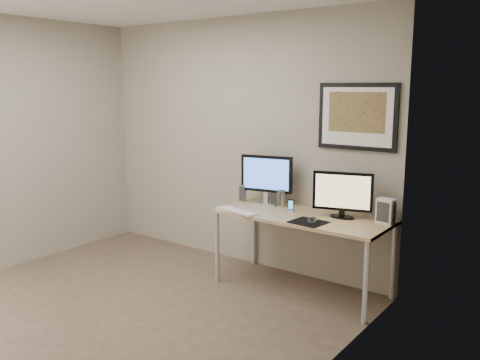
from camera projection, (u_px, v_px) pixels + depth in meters
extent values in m
plane|color=brown|center=(118.00, 312.00, 4.30)|extent=(3.60, 3.60, 0.00)
plane|color=gray|center=(238.00, 142.00, 5.41)|extent=(3.60, 0.00, 3.60)
plane|color=gray|center=(310.00, 187.00, 3.02)|extent=(0.00, 3.40, 3.40)
cube|color=olive|center=(302.00, 216.00, 4.66)|extent=(1.60, 0.70, 0.03)
cylinder|color=silver|center=(217.00, 247.00, 4.92)|extent=(0.04, 0.04, 0.70)
cylinder|color=silver|center=(254.00, 233.00, 5.41)|extent=(0.04, 0.04, 0.70)
cylinder|color=silver|center=(366.00, 283.00, 4.04)|extent=(0.04, 0.04, 0.70)
cylinder|color=silver|center=(393.00, 261.00, 4.53)|extent=(0.04, 0.04, 0.70)
cube|color=black|center=(357.00, 117.00, 4.55)|extent=(0.75, 0.03, 0.60)
cube|color=white|center=(356.00, 117.00, 4.54)|extent=(0.67, 0.00, 0.52)
cube|color=yellow|center=(357.00, 112.00, 4.53)|extent=(0.54, 0.00, 0.36)
cube|color=#B0B1B5|center=(266.00, 203.00, 5.08)|extent=(0.28, 0.22, 0.02)
cube|color=#B0B1B5|center=(266.00, 197.00, 5.07)|extent=(0.05, 0.05, 0.11)
cube|color=black|center=(267.00, 174.00, 5.02)|extent=(0.53, 0.14, 0.36)
cube|color=blue|center=(265.00, 174.00, 5.01)|extent=(0.47, 0.10, 0.31)
cube|color=black|center=(342.00, 217.00, 4.54)|extent=(0.25, 0.18, 0.02)
cube|color=black|center=(342.00, 213.00, 4.53)|extent=(0.06, 0.05, 0.05)
cube|color=black|center=(343.00, 191.00, 4.49)|extent=(0.52, 0.18, 0.35)
cube|color=tan|center=(342.00, 192.00, 4.48)|extent=(0.46, 0.14, 0.30)
cylinder|color=#B0B1B5|center=(243.00, 193.00, 5.16)|extent=(0.09, 0.09, 0.17)
cylinder|color=#B0B1B5|center=(281.00, 198.00, 4.96)|extent=(0.08, 0.08, 0.17)
cube|color=black|center=(291.00, 206.00, 4.75)|extent=(0.07, 0.07, 0.12)
cube|color=silver|center=(236.00, 211.00, 4.76)|extent=(0.49, 0.22, 0.02)
cube|color=black|center=(308.00, 222.00, 4.39)|extent=(0.32, 0.29, 0.00)
ellipsoid|color=black|center=(313.00, 219.00, 4.40)|extent=(0.09, 0.13, 0.04)
cube|color=silver|center=(386.00, 211.00, 4.34)|extent=(0.15, 0.12, 0.22)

